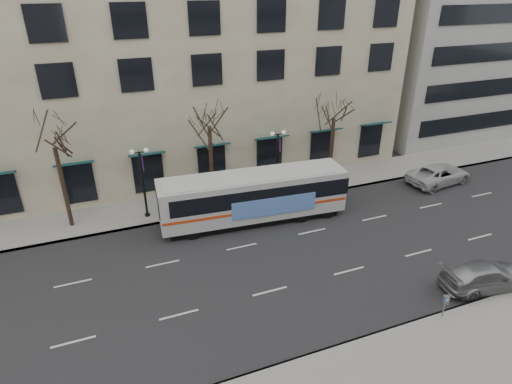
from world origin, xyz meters
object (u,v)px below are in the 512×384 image
lamp_post_right (278,160)px  pay_station (446,302)px  tree_far_right (335,106)px  silver_car (486,276)px  city_bus (254,195)px  lamp_post_left (143,180)px  tree_far_left (51,133)px  white_pickup (439,174)px  tree_far_mid (209,113)px

lamp_post_right → pay_station: lamp_post_right is taller
tree_far_right → silver_car: size_ratio=1.59×
lamp_post_right → city_bus: 4.39m
lamp_post_left → lamp_post_right: 10.00m
tree_far_left → pay_station: tree_far_left is taller
tree_far_left → white_pickup: 29.09m
tree_far_left → white_pickup: (28.27, -3.51, -5.91)m
pay_station → city_bus: bearing=127.3°
tree_far_left → silver_car: tree_far_left is taller
tree_far_mid → pay_station: bearing=-65.8°
silver_car → pay_station: (-3.90, -1.10, 0.34)m
tree_far_right → lamp_post_left: tree_far_right is taller
tree_far_right → lamp_post_left: bearing=-177.7°
tree_far_left → silver_car: size_ratio=1.64×
tree_far_left → lamp_post_left: bearing=-6.8°
city_bus → silver_car: bearing=-46.8°
tree_far_mid → city_bus: size_ratio=0.66×
tree_far_right → white_pickup: (8.27, -3.51, -5.64)m
lamp_post_left → city_bus: 7.66m
tree_far_left → lamp_post_right: size_ratio=1.60×
tree_far_right → silver_car: 16.08m
tree_far_left → silver_car: (21.12, -15.00, -5.96)m
tree_far_right → pay_station: tree_far_right is taller
tree_far_mid → white_pickup: tree_far_mid is taller
city_bus → pay_station: bearing=-62.8°
silver_car → white_pickup: bearing=-24.1°
tree_far_right → lamp_post_right: 6.11m
silver_car → tree_far_right: bearing=12.0°
city_bus → tree_far_left: bearing=167.7°
tree_far_mid → tree_far_right: size_ratio=1.06×
pay_station → lamp_post_right: bearing=112.7°
tree_far_left → tree_far_mid: tree_far_mid is taller
lamp_post_left → white_pickup: bearing=-7.1°
silver_car → white_pickup: white_pickup is taller
white_pickup → pay_station: 16.75m
tree_far_left → tree_far_right: (20.00, 0.00, -0.28)m
lamp_post_left → pay_station: size_ratio=4.09×
tree_far_left → white_pickup: tree_far_left is taller
city_bus → pay_station: 13.58m
tree_far_mid → city_bus: tree_far_mid is taller
city_bus → white_pickup: (16.28, 0.10, -1.12)m
tree_far_left → city_bus: 13.40m
tree_far_right → silver_car: bearing=-85.7°
lamp_post_left → tree_far_right: bearing=2.3°
tree_far_right → pay_station: size_ratio=6.32×
city_bus → pay_station: size_ratio=10.20×
tree_far_right → lamp_post_right: size_ratio=1.55×
tree_far_mid → lamp_post_right: tree_far_mid is taller
tree_far_left → city_bus: bearing=-16.7°
city_bus → white_pickup: bearing=4.8°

